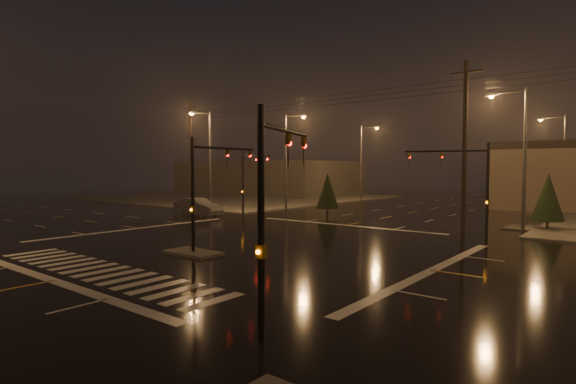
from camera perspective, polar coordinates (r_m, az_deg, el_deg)
name	(u,v)px	position (r m, az deg, el deg)	size (l,w,h in m)	color
ground	(247,244)	(26.49, -5.21, -6.57)	(140.00, 140.00, 0.00)	black
sidewalk_nw	(240,197)	(68.68, -6.08, -0.64)	(36.00, 36.00, 0.12)	#494741
median_island	(193,253)	(23.79, -11.93, -7.54)	(3.00, 1.60, 0.15)	#494741
crosswalk	(101,271)	(21.03, -22.61, -9.29)	(15.00, 2.60, 0.01)	beige
stop_bar_near	(53,281)	(20.17, -27.66, -9.93)	(16.00, 0.50, 0.01)	beige
stop_bar_far	(345,225)	(35.19, 7.27, -4.20)	(16.00, 0.50, 0.01)	beige
commercial_block	(267,177)	(80.77, -2.66, 1.86)	(30.00, 18.00, 5.60)	#403C38
signal_mast_median	(206,181)	(24.00, -10.32, 1.40)	(0.25, 4.59, 6.00)	black
signal_mast_ne	(469,178)	(30.27, 22.02, 1.63)	(4.84, 1.86, 6.00)	black
signal_mast_nw	(248,175)	(40.02, -5.08, 2.12)	(4.84, 1.86, 6.00)	black
signal_mast_se	(272,194)	(12.05, -2.05, -0.29)	(1.55, 3.87, 6.00)	black
streetlight_1	(288,155)	(47.09, 0.02, 4.71)	(2.77, 0.32, 10.00)	#38383A
streetlight_2	(363,158)	(60.45, 9.51, 4.29)	(2.77, 0.32, 10.00)	#38383A
streetlight_3	(520,149)	(35.60, 27.38, 4.92)	(2.77, 0.32, 10.00)	#38383A
streetlight_4	(561,155)	(55.35, 31.36, 4.02)	(2.77, 0.32, 10.00)	#38383A
streetlight_5	(208,154)	(45.44, -10.16, 4.72)	(0.32, 2.77, 10.00)	#38383A
utility_pole_0	(191,153)	(51.84, -12.23, 4.85)	(2.20, 0.32, 12.00)	black
utility_pole_1	(465,144)	(34.44, 21.52, 5.67)	(2.20, 0.32, 12.00)	black
conifer_0	(548,197)	(36.82, 30.13, -0.54)	(2.16, 2.16, 4.08)	black
conifer_3	(328,191)	(41.73, 5.04, 0.17)	(2.11, 2.11, 4.00)	black
car_crossing	(198,207)	(42.66, -11.36, -1.87)	(1.73, 4.97, 1.64)	#5B5D62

